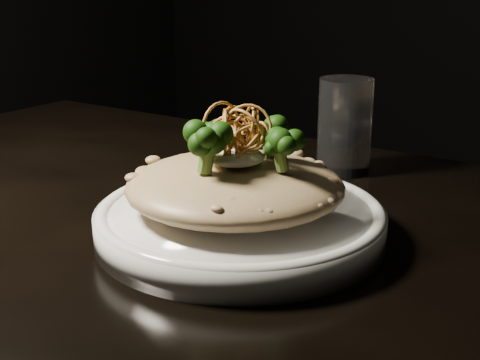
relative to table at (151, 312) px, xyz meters
The scene contains 7 objects.
table is the anchor object (origin of this frame).
plate 0.13m from the table, 26.84° to the left, with size 0.26×0.26×0.03m, color white.
risotto 0.16m from the table, 27.72° to the left, with size 0.20×0.20×0.04m, color brown.
broccoli 0.19m from the table, 25.39° to the left, with size 0.11×0.11×0.04m, color black, non-canonical shape.
cheese 0.18m from the table, 23.50° to the left, with size 0.05×0.05×0.01m, color white.
shallots 0.21m from the table, 26.83° to the left, with size 0.06×0.06×0.04m, color brown, non-canonical shape.
drinking_glass 0.32m from the table, 76.25° to the left, with size 0.06×0.06×0.11m, color silver.
Camera 1 is at (0.39, -0.43, 0.99)m, focal length 50.00 mm.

